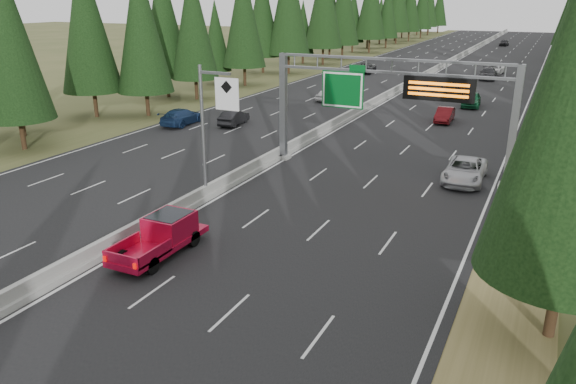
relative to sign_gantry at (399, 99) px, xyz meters
The scene contains 18 objects.
road 46.29m from the sign_gantry, 101.18° to the left, with size 32.00×260.00×0.08m, color black.
shoulder_right 46.28m from the sign_gantry, 78.86° to the left, with size 3.60×260.00×0.06m, color olive.
shoulder_left 52.70m from the sign_gantry, 120.63° to the left, with size 3.60×260.00×0.06m, color #3E4A22.
median_barrier 46.25m from the sign_gantry, 101.18° to the left, with size 0.70×260.00×0.85m.
sign_gantry is the anchor object (origin of this frame).
hov_sign_pole 12.96m from the sign_gantry, 130.04° to the right, with size 2.80×0.50×8.00m.
tree_row_left 50.90m from the sign_gantry, 127.11° to the left, with size 12.00×243.64×18.73m.
silver_minivan 6.42m from the sign_gantry, ahead, with size 2.51×5.45×1.51m, color #B4B4B9.
red_pickup 18.68m from the sign_gantry, 111.12° to the right, with size 1.95×5.46×1.78m.
car_ahead_green 28.33m from the sign_gantry, 88.00° to the left, with size 1.94×4.82×1.64m, color #12512E.
car_ahead_dkred 19.16m from the sign_gantry, 90.42° to the left, with size 1.47×4.21×1.39m, color #5D0D12.
car_ahead_dkgrey 51.49m from the sign_gantry, 90.08° to the left, with size 2.29×5.64×1.64m, color black.
car_ahead_white 57.17m from the sign_gantry, 89.92° to the left, with size 2.58×5.60×1.56m, color white.
car_ahead_far 113.45m from the sign_gantry, 91.94° to the left, with size 1.81×4.51×1.54m, color black.
car_onc_near 20.45m from the sign_gantry, 154.34° to the left, with size 1.47×4.22×1.39m, color black.
car_onc_blue 23.88m from the sign_gantry, 163.67° to the left, with size 2.16×5.32×1.54m, color navy.
car_onc_white 29.11m from the sign_gantry, 120.93° to the left, with size 1.61×3.99×1.36m, color white.
car_onc_far 53.87m from the sign_gantry, 110.19° to the left, with size 2.61×5.65×1.57m, color black.
Camera 1 is at (18.27, -1.73, 11.76)m, focal length 35.00 mm.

